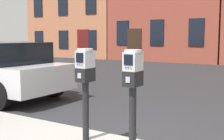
{
  "coord_description": "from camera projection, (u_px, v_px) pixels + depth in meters",
  "views": [
    {
      "loc": [
        2.08,
        -3.39,
        1.55
      ],
      "look_at": [
        0.04,
        -0.09,
        1.12
      ],
      "focal_mm": 47.67,
      "sensor_mm": 36.0,
      "label": 1
    }
  ],
  "objects": [
    {
      "name": "parking_meter_twin_adjacent",
      "position": [
        133.0,
        82.0,
        3.64
      ],
      "size": [
        0.22,
        0.25,
        1.26
      ],
      "rotation": [
        0.0,
        0.0,
        -1.58
      ],
      "color": "black",
      "rests_on": "sidewalk_slab"
    },
    {
      "name": "parking_meter_near_kerb",
      "position": [
        85.0,
        77.0,
        4.01
      ],
      "size": [
        0.22,
        0.25,
        1.26
      ],
      "rotation": [
        0.0,
        0.0,
        -1.58
      ],
      "color": "black",
      "rests_on": "sidewalk_slab"
    }
  ]
}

